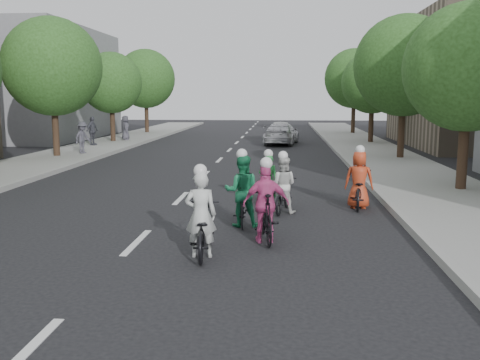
# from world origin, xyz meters

# --- Properties ---
(ground) EXTENTS (120.00, 120.00, 0.00)m
(ground) POSITION_xyz_m (0.00, 0.00, 0.00)
(ground) COLOR black
(ground) RESTS_ON ground
(sidewalk_left) EXTENTS (4.00, 80.00, 0.15)m
(sidewalk_left) POSITION_xyz_m (-8.00, 10.00, 0.07)
(sidewalk_left) COLOR gray
(sidewalk_left) RESTS_ON ground
(curb_left) EXTENTS (0.18, 80.00, 0.18)m
(curb_left) POSITION_xyz_m (-6.05, 10.00, 0.09)
(curb_left) COLOR #999993
(curb_left) RESTS_ON ground
(sidewalk_right) EXTENTS (4.00, 80.00, 0.15)m
(sidewalk_right) POSITION_xyz_m (8.00, 10.00, 0.07)
(sidewalk_right) COLOR gray
(sidewalk_right) RESTS_ON ground
(curb_right) EXTENTS (0.18, 80.00, 0.18)m
(curb_right) POSITION_xyz_m (6.05, 10.00, 0.09)
(curb_right) COLOR #999993
(curb_right) RESTS_ON ground
(bldg_sw) EXTENTS (10.00, 14.00, 8.00)m
(bldg_sw) POSITION_xyz_m (-16.00, 28.00, 4.00)
(bldg_sw) COLOR slate
(bldg_sw) RESTS_ON ground
(tree_l_3) EXTENTS (4.80, 4.80, 6.93)m
(tree_l_3) POSITION_xyz_m (-8.20, 15.00, 4.52)
(tree_l_3) COLOR black
(tree_l_3) RESTS_ON ground
(tree_l_4) EXTENTS (4.00, 4.00, 5.97)m
(tree_l_4) POSITION_xyz_m (-8.20, 24.00, 3.96)
(tree_l_4) COLOR black
(tree_l_4) RESTS_ON ground
(tree_l_5) EXTENTS (4.80, 4.80, 6.93)m
(tree_l_5) POSITION_xyz_m (-8.20, 33.00, 4.52)
(tree_l_5) COLOR black
(tree_l_5) RESTS_ON ground
(tree_r_0) EXTENTS (4.00, 4.00, 5.97)m
(tree_r_0) POSITION_xyz_m (8.80, 6.60, 3.96)
(tree_r_0) COLOR black
(tree_r_0) RESTS_ON ground
(tree_r_1) EXTENTS (4.80, 4.80, 6.93)m
(tree_r_1) POSITION_xyz_m (8.80, 15.60, 4.52)
(tree_r_1) COLOR black
(tree_r_1) RESTS_ON ground
(tree_r_2) EXTENTS (4.00, 4.00, 5.97)m
(tree_r_2) POSITION_xyz_m (8.80, 24.60, 3.96)
(tree_r_2) COLOR black
(tree_r_2) RESTS_ON ground
(tree_r_3) EXTENTS (4.80, 4.80, 6.93)m
(tree_r_3) POSITION_xyz_m (8.80, 33.60, 4.52)
(tree_r_3) COLOR black
(tree_r_3) RESTS_ON ground
(cyclist_0) EXTENTS (0.55, 1.57, 1.62)m
(cyclist_0) POSITION_xyz_m (2.68, 4.10, 0.57)
(cyclist_0) COLOR black
(cyclist_0) RESTS_ON ground
(cyclist_1) EXTENTS (0.95, 2.00, 1.76)m
(cyclist_1) POSITION_xyz_m (5.20, 4.05, 0.61)
(cyclist_1) COLOR black
(cyclist_1) RESTS_ON ground
(cyclist_2) EXTENTS (0.88, 1.67, 1.87)m
(cyclist_2) POSITION_xyz_m (2.12, 1.68, 0.71)
(cyclist_2) COLOR black
(cyclist_2) RESTS_ON ground
(cyclist_3) EXTENTS (1.03, 1.86, 1.83)m
(cyclist_3) POSITION_xyz_m (2.74, 0.30, 0.67)
(cyclist_3) COLOR black
(cyclist_3) RESTS_ON ground
(cyclist_4) EXTENTS (0.90, 1.76, 1.66)m
(cyclist_4) POSITION_xyz_m (3.09, 3.28, 0.58)
(cyclist_4) COLOR black
(cyclist_4) RESTS_ON ground
(cyclist_5) EXTENTS (0.84, 1.93, 1.81)m
(cyclist_5) POSITION_xyz_m (1.53, -0.82, 0.59)
(cyclist_5) COLOR black
(cyclist_5) RESTS_ON ground
(follow_car_lead) EXTENTS (2.52, 4.91, 1.36)m
(follow_car_lead) POSITION_xyz_m (3.00, 23.98, 0.68)
(follow_car_lead) COLOR silver
(follow_car_lead) RESTS_ON ground
(follow_car_trail) EXTENTS (1.73, 4.07, 1.37)m
(follow_car_trail) POSITION_xyz_m (2.92, 28.24, 0.69)
(follow_car_trail) COLOR white
(follow_car_trail) RESTS_ON ground
(spectator_0) EXTENTS (0.96, 1.21, 1.64)m
(spectator_0) POSITION_xyz_m (-7.30, 16.18, 0.97)
(spectator_0) COLOR #4A4854
(spectator_0) RESTS_ON sidewalk_left
(spectator_1) EXTENTS (0.70, 1.10, 1.74)m
(spectator_1) POSITION_xyz_m (-8.45, 20.82, 1.02)
(spectator_1) COLOR #484954
(spectator_1) RESTS_ON sidewalk_left
(spectator_2) EXTENTS (0.70, 0.91, 1.64)m
(spectator_2) POSITION_xyz_m (-7.61, 24.92, 0.97)
(spectator_2) COLOR #4C4A56
(spectator_2) RESTS_ON sidewalk_left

